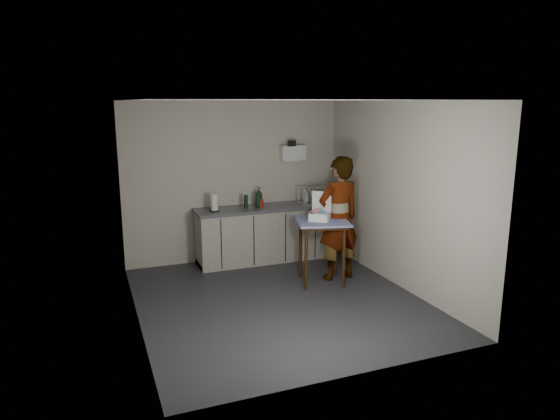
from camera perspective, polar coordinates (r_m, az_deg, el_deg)
name	(u,v)px	position (r m, az deg, el deg)	size (l,w,h in m)	color
ground	(279,300)	(6.74, -0.17, -10.26)	(4.00, 4.00, 0.00)	#27282C
wall_back	(235,182)	(8.21, -5.21, 3.24)	(3.60, 0.02, 2.60)	beige
wall_right	(397,195)	(7.19, 13.26, 1.66)	(0.02, 4.00, 2.60)	beige
wall_left	(133,216)	(5.96, -16.43, -0.66)	(0.02, 4.00, 2.60)	beige
ceiling	(278,101)	(6.22, -0.18, 12.39)	(3.60, 4.00, 0.01)	silver
kitchen_counter	(264,235)	(8.24, -1.85, -2.89)	(2.24, 0.62, 0.91)	black
wall_shelf	(293,153)	(8.42, 1.45, 6.57)	(0.42, 0.18, 0.37)	white
side_table	(322,228)	(7.14, 4.81, -2.09)	(0.89, 0.89, 0.94)	#3A1F0D
standing_man	(339,219)	(7.32, 6.72, -0.98)	(0.67, 0.44, 1.83)	#B2A593
soap_bottle	(259,197)	(8.08, -2.45, 1.50)	(0.13, 0.13, 0.33)	black
soda_can	(261,203)	(8.08, -2.15, 0.80)	(0.07, 0.07, 0.13)	red
dark_bottle	(246,202)	(7.99, -3.92, 0.97)	(0.06, 0.06, 0.22)	black
paper_towel	(214,203)	(7.83, -7.51, 0.79)	(0.15, 0.15, 0.27)	black
dish_rack	(310,199)	(8.38, 3.44, 1.22)	(0.43, 0.32, 0.30)	silver
bakery_box	(320,214)	(7.10, 4.57, -0.45)	(0.40, 0.40, 0.39)	white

